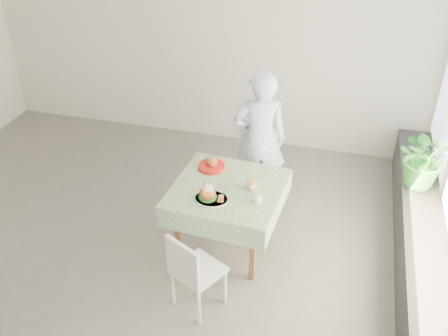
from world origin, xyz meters
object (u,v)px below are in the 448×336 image
(diner, at_px, (260,141))
(juice_cup_orange, at_px, (252,184))
(potted_plant, at_px, (426,158))
(chair_near, at_px, (198,284))
(chair_far, at_px, (253,184))
(main_dish, at_px, (209,195))
(cafe_table, at_px, (228,210))

(diner, distance_m, juice_cup_orange, 0.83)
(potted_plant, bearing_deg, diner, -177.86)
(chair_near, bearing_deg, juice_cup_orange, 72.46)
(chair_far, bearing_deg, main_dish, -101.65)
(cafe_table, xyz_separation_m, main_dish, (-0.11, -0.24, 0.34))
(diner, bearing_deg, potted_plant, 163.75)
(chair_far, bearing_deg, juice_cup_orange, -79.84)
(chair_far, distance_m, chair_near, 1.62)
(diner, bearing_deg, main_dish, 59.01)
(main_dish, bearing_deg, cafe_table, 65.70)
(cafe_table, relative_size, chair_near, 1.36)
(cafe_table, bearing_deg, juice_cup_orange, 6.53)
(cafe_table, relative_size, potted_plant, 1.67)
(chair_far, bearing_deg, diner, 67.07)
(chair_near, height_order, potted_plant, potted_plant)
(main_dish, bearing_deg, chair_far, 78.35)
(chair_far, height_order, main_dish, chair_far)
(main_dish, height_order, potted_plant, potted_plant)
(diner, bearing_deg, chair_near, 65.53)
(main_dish, bearing_deg, juice_cup_orange, 38.50)
(diner, bearing_deg, chair_far, 48.68)
(cafe_table, xyz_separation_m, chair_far, (0.10, 0.76, -0.17))
(juice_cup_orange, bearing_deg, potted_plant, 28.59)
(cafe_table, bearing_deg, main_dish, -114.30)
(diner, height_order, main_dish, diner)
(cafe_table, xyz_separation_m, chair_near, (-0.05, -0.85, -0.21))
(cafe_table, distance_m, main_dish, 0.43)
(cafe_table, height_order, chair_near, chair_near)
(juice_cup_orange, height_order, potted_plant, potted_plant)
(chair_far, distance_m, potted_plant, 1.85)
(chair_far, xyz_separation_m, main_dish, (-0.21, -1.01, 0.50))
(chair_far, distance_m, main_dish, 1.15)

